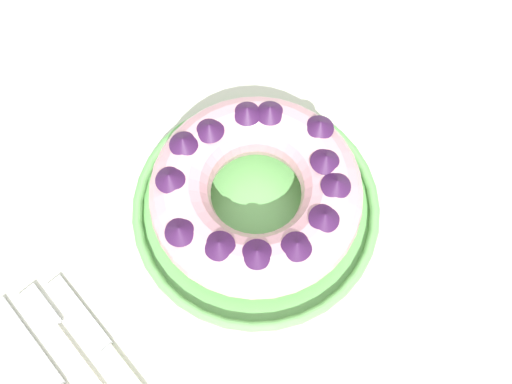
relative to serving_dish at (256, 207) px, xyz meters
name	(u,v)px	position (x,y,z in m)	size (l,w,h in m)	color
ground_plane	(265,307)	(0.02, -0.01, -0.77)	(8.00, 8.00, 0.00)	brown
dining_table	(274,227)	(0.02, -0.01, -0.09)	(1.56, 1.06, 0.75)	silver
serving_dish	(256,207)	(0.00, 0.00, 0.00)	(0.30, 0.30, 0.03)	#6BB760
bundt_cake	(256,191)	(0.00, 0.00, 0.05)	(0.24, 0.24, 0.08)	#E09EAD
fork	(69,348)	(-0.27, 0.02, -0.01)	(0.02, 0.21, 0.01)	white
cake_knife	(107,351)	(-0.24, -0.01, -0.01)	(0.02, 0.19, 0.01)	white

